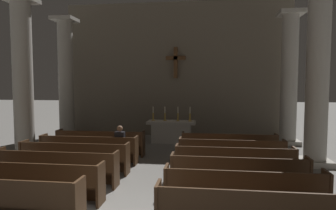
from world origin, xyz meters
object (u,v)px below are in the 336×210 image
at_px(column_right_third, 289,81).
at_px(pew_left_row_6, 100,143).
at_px(pew_right_row_2, 244,191).
at_px(pew_left_row_3, 56,168).
at_px(candlestick_inner_left, 165,116).
at_px(column_left_second, 23,80).
at_px(candlestick_outer_right, 190,117).
at_px(column_right_second, 317,80).
at_px(altar, 171,131).
at_px(pew_left_row_5, 89,149).
at_px(column_left_third, 66,81).
at_px(pew_right_row_6, 229,146).
at_px(pew_right_row_4, 234,163).
at_px(candlestick_outer_left, 153,116).
at_px(lone_worshipper, 121,144).
at_px(candlestick_inner_right, 178,116).
at_px(pew_left_row_2, 32,181).
at_px(pew_left_row_4, 74,157).
at_px(pew_right_row_3, 238,174).
at_px(pew_right_row_5, 231,153).

bearing_deg(column_right_third, pew_left_row_6, -158.08).
bearing_deg(pew_right_row_2, pew_left_row_6, 136.59).
relative_size(pew_left_row_3, candlestick_inner_left, 5.15).
bearing_deg(column_left_second, candlestick_outer_right, 27.58).
xyz_separation_m(column_right_second, altar, (-5.20, 3.16, -2.32)).
distance_m(pew_left_row_5, column_left_third, 5.57).
bearing_deg(pew_right_row_2, candlestick_outer_right, 102.01).
relative_size(pew_right_row_6, column_right_third, 0.57).
bearing_deg(column_left_third, pew_right_row_4, -35.03).
relative_size(pew_right_row_2, column_left_third, 0.57).
distance_m(candlestick_outer_left, lone_worshipper, 3.90).
distance_m(pew_left_row_3, candlestick_inner_right, 6.75).
bearing_deg(column_right_second, column_left_second, 180.00).
bearing_deg(pew_right_row_6, pew_right_row_4, -90.00).
relative_size(pew_left_row_3, pew_left_row_6, 1.00).
relative_size(pew_left_row_2, pew_left_row_6, 1.00).
xyz_separation_m(pew_right_row_4, lone_worshipper, (-3.68, 1.17, 0.22)).
height_order(altar, candlestick_inner_left, candlestick_inner_left).
bearing_deg(pew_left_row_2, lone_worshipper, 71.97).
xyz_separation_m(pew_left_row_4, pew_right_row_3, (4.80, -1.13, 0.00)).
bearing_deg(lone_worshipper, pew_left_row_3, -115.90).
height_order(pew_right_row_2, column_right_second, column_right_second).
distance_m(pew_right_row_2, column_right_second, 5.52).
xyz_separation_m(pew_left_row_6, column_left_second, (-2.80, -0.42, 2.37)).
bearing_deg(column_right_second, candlestick_inner_left, 150.12).
distance_m(pew_right_row_3, candlestick_inner_left, 6.75).
xyz_separation_m(pew_left_row_2, column_left_second, (-2.80, 4.12, 2.37)).
bearing_deg(pew_right_row_2, column_right_second, 55.80).
bearing_deg(lone_worshipper, column_left_third, 133.35).
relative_size(pew_left_row_3, column_right_third, 0.57).
height_order(pew_left_row_3, pew_left_row_6, same).
relative_size(pew_left_row_3, pew_right_row_4, 1.00).
relative_size(pew_right_row_2, candlestick_outer_right, 5.15).
bearing_deg(altar, pew_left_row_4, -115.59).
height_order(column_right_second, candlestick_inner_left, column_right_second).
height_order(pew_right_row_4, pew_right_row_5, same).
bearing_deg(column_left_second, pew_right_row_3, -21.45).
height_order(pew_right_row_3, column_left_third, column_left_third).
bearing_deg(candlestick_inner_left, candlestick_outer_right, 0.00).
height_order(pew_right_row_6, column_left_second, column_left_second).
height_order(pew_left_row_3, candlestick_inner_left, candlestick_inner_left).
height_order(pew_right_row_5, column_left_third, column_left_third).
bearing_deg(candlestick_outer_right, column_left_second, -152.42).
height_order(pew_right_row_3, pew_right_row_6, same).
bearing_deg(pew_left_row_3, pew_right_row_3, 0.00).
bearing_deg(candlestick_inner_left, pew_right_row_6, -45.42).
height_order(pew_right_row_5, candlestick_outer_right, candlestick_outer_right).
height_order(pew_left_row_4, pew_right_row_2, same).
height_order(pew_left_row_4, pew_left_row_6, same).
bearing_deg(pew_right_row_3, column_right_second, 46.83).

